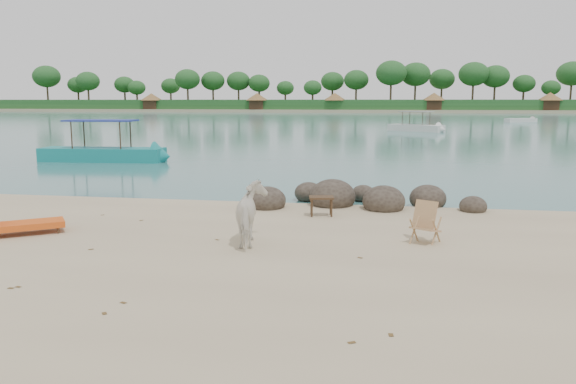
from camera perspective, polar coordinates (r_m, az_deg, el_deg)
name	(u,v)px	position (r m, az deg, el deg)	size (l,w,h in m)	color
water	(369,117)	(99.38, 8.23, 7.53)	(400.00, 400.00, 0.00)	#387170
far_shore	(376,110)	(179.34, 8.91, 8.25)	(420.00, 90.00, 1.40)	tan
far_scenery	(374,99)	(146.02, 8.76, 9.28)	(420.00, 18.00, 9.50)	#1E4C1E
boulders	(353,199)	(15.51, 6.65, -0.76)	(6.26, 2.85, 0.96)	#312821
cow	(253,215)	(11.22, -3.62, -2.36)	(0.66, 1.45, 1.23)	white
side_table	(321,208)	(13.98, 3.41, -1.58)	(0.60, 0.39, 0.48)	#302213
lounge_chair	(26,222)	(13.33, -25.11, -2.79)	(1.93, 0.67, 0.58)	red
deck_chair	(426,224)	(11.62, 13.80, -3.22)	(0.53, 0.58, 0.82)	tan
boat_near	(101,127)	(28.64, -18.45, 6.31)	(6.69, 1.50, 3.25)	#137B7B
boat_mid	(416,115)	(55.50, 12.89, 7.67)	(6.34, 1.43, 3.09)	silver
boat_far	(521,120)	(83.41, 22.57, 6.81)	(5.35, 1.20, 0.62)	silver
dead_leaves	(165,269)	(10.00, -12.37, -7.61)	(7.19, 6.64, 0.00)	brown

